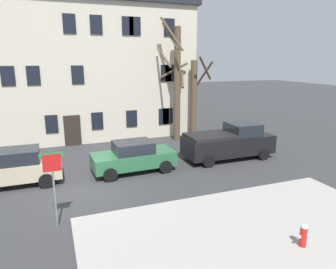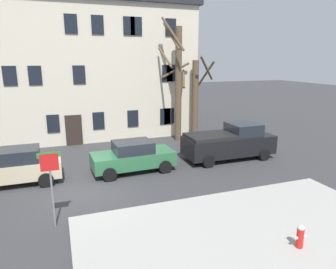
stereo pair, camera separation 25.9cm
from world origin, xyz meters
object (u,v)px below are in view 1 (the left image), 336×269
building_main (90,62)px  car_green_sedan (133,157)px  pickup_truck_black (229,142)px  street_sign_pole (53,176)px  tree_bare_mid (194,96)px  car_beige_wagon (10,167)px  fire_hydrant (303,235)px  tree_bare_near (176,81)px

building_main → car_green_sedan: (0.65, -10.66, -4.74)m
pickup_truck_black → street_sign_pole: 10.92m
building_main → tree_bare_mid: (6.89, -4.89, -2.43)m
building_main → tree_bare_mid: bearing=-35.4°
car_green_sedan → tree_bare_mid: bearing=42.8°
car_beige_wagon → car_green_sedan: car_beige_wagon is taller
car_beige_wagon → fire_hydrant: car_beige_wagon is taller
tree_bare_near → street_sign_pole: bearing=-131.2°
building_main → fire_hydrant: bearing=-78.8°
car_beige_wagon → car_green_sedan: bearing=-2.2°
building_main → pickup_truck_black: size_ratio=2.83×
tree_bare_near → street_sign_pole: (-8.50, -9.72, -2.37)m
car_beige_wagon → street_sign_pole: (1.91, -4.74, 1.03)m
building_main → car_beige_wagon: size_ratio=3.39×
building_main → car_beige_wagon: (-5.20, -10.43, -4.66)m
tree_bare_near → tree_bare_mid: bearing=18.7°
car_green_sedan → building_main: bearing=93.5°
tree_bare_mid → fire_hydrant: bearing=-102.1°
tree_bare_mid → building_main: bearing=144.6°
car_beige_wagon → fire_hydrant: (9.02, -8.83, -0.39)m
tree_bare_near → fire_hydrant: size_ratio=11.25×
tree_bare_mid → pickup_truck_black: bearing=-93.6°
pickup_truck_black → car_green_sedan: bearing=-178.6°
pickup_truck_black → street_sign_pole: bearing=-154.6°
building_main → street_sign_pole: size_ratio=5.54×
tree_bare_near → car_beige_wagon: tree_bare_near is taller
tree_bare_mid → fire_hydrant: tree_bare_mid is taller
fire_hydrant → building_main: bearing=101.2°
building_main → car_beige_wagon: building_main is taller
tree_bare_mid → car_beige_wagon: tree_bare_mid is taller
car_beige_wagon → fire_hydrant: 12.63m
tree_bare_mid → pickup_truck_black: 6.02m
car_beige_wagon → pickup_truck_black: size_ratio=0.84×
tree_bare_near → pickup_truck_black: size_ratio=1.59×
car_beige_wagon → pickup_truck_black: bearing=-0.4°
pickup_truck_black → fire_hydrant: size_ratio=7.08×
tree_bare_mid → fire_hydrant: 14.93m
building_main → tree_bare_mid: building_main is taller
car_beige_wagon → fire_hydrant: bearing=-44.4°
building_main → pickup_truck_black: (6.54, -10.51, -4.55)m
car_beige_wagon → pickup_truck_black: (11.74, -0.08, 0.11)m
pickup_truck_black → fire_hydrant: 9.18m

